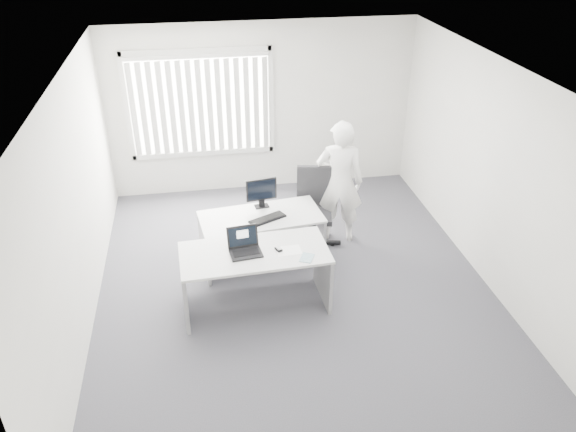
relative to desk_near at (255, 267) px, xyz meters
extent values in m
plane|color=#55555D|center=(0.54, 0.28, -0.57)|extent=(6.00, 6.00, 0.00)
cube|color=silver|center=(0.54, 3.28, 0.83)|extent=(5.00, 0.02, 2.80)
cube|color=silver|center=(0.54, -2.72, 0.83)|extent=(5.00, 0.02, 2.80)
cube|color=silver|center=(-1.96, 0.28, 0.83)|extent=(0.02, 6.00, 2.80)
cube|color=silver|center=(3.04, 0.28, 0.83)|extent=(0.02, 6.00, 2.80)
cube|color=silver|center=(0.54, 0.28, 2.23)|extent=(5.00, 6.00, 0.02)
cube|color=silver|center=(-0.46, 3.24, 0.98)|extent=(2.32, 0.06, 1.76)
cube|color=silver|center=(0.00, 0.00, 0.21)|extent=(1.78, 0.90, 0.03)
cube|color=#959597|center=(-0.85, -0.04, -0.19)|extent=(0.08, 0.76, 0.76)
cube|color=#959597|center=(0.85, 0.04, -0.19)|extent=(0.08, 0.76, 0.76)
cube|color=silver|center=(0.20, 0.93, 0.15)|extent=(1.69, 0.94, 0.03)
cube|color=#959597|center=(-0.58, 0.84, -0.22)|extent=(0.12, 0.70, 0.71)
cube|color=#959597|center=(0.98, 1.02, -0.22)|extent=(0.12, 0.70, 0.71)
cylinder|color=black|center=(0.98, 1.23, -0.53)|extent=(0.77, 0.77, 0.09)
cylinder|color=black|center=(0.98, 1.23, -0.32)|extent=(0.08, 0.08, 0.50)
cube|color=black|center=(0.98, 1.23, -0.07)|extent=(0.59, 0.59, 0.08)
cube|color=black|center=(1.03, 1.46, 0.28)|extent=(0.49, 0.16, 0.60)
imported|color=white|center=(1.38, 1.38, 0.34)|extent=(0.76, 0.60, 1.83)
cube|color=white|center=(0.40, -0.04, 0.22)|extent=(0.30, 0.22, 0.00)
cube|color=white|center=(0.58, -0.24, 0.23)|extent=(0.21, 0.24, 0.01)
cube|color=black|center=(0.27, 0.82, 0.17)|extent=(0.52, 0.37, 0.02)
camera|label=1|loc=(-0.55, -5.50, 3.87)|focal=35.00mm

